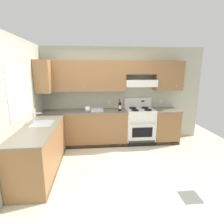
# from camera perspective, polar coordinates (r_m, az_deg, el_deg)

# --- Properties ---
(ground_plane) EXTENTS (7.04, 7.04, 0.00)m
(ground_plane) POSITION_cam_1_polar(r_m,az_deg,el_deg) (3.88, -2.14, -17.06)
(ground_plane) COLOR beige
(floor_accent_tile) EXTENTS (0.30, 0.30, 0.01)m
(floor_accent_tile) POSITION_cam_1_polar(r_m,az_deg,el_deg) (3.36, 23.54, -23.47)
(floor_accent_tile) COLOR slate
(floor_accent_tile) RESTS_ON ground_plane
(wall_back) EXTENTS (4.68, 0.57, 2.55)m
(wall_back) POSITION_cam_1_polar(r_m,az_deg,el_deg) (4.93, 1.31, 7.69)
(wall_back) COLOR #B7BAA3
(wall_back) RESTS_ON ground_plane
(wall_left) EXTENTS (0.47, 4.00, 2.55)m
(wall_left) POSITION_cam_1_polar(r_m,az_deg,el_deg) (3.89, -26.69, 2.76)
(wall_left) COLOR #B7BAA3
(wall_left) RESTS_ON ground_plane
(counter_back_run) EXTENTS (3.60, 0.65, 0.91)m
(counter_back_run) POSITION_cam_1_polar(r_m,az_deg,el_deg) (4.83, -2.40, -4.92)
(counter_back_run) COLOR olive
(counter_back_run) RESTS_ON ground_plane
(counter_left_run) EXTENTS (0.63, 1.91, 1.13)m
(counter_left_run) POSITION_cam_1_polar(r_m,az_deg,el_deg) (3.81, -21.55, -10.84)
(counter_left_run) COLOR olive
(counter_left_run) RESTS_ON ground_plane
(stove) EXTENTS (0.76, 0.62, 1.20)m
(stove) POSITION_cam_1_polar(r_m,az_deg,el_deg) (4.97, 8.75, -4.20)
(stove) COLOR white
(stove) RESTS_ON ground_plane
(wine_bottle) EXTENTS (0.08, 0.08, 0.34)m
(wine_bottle) POSITION_cam_1_polar(r_m,az_deg,el_deg) (4.68, 2.49, 1.98)
(wine_bottle) COLOR black
(wine_bottle) RESTS_ON counter_back_run
(bowl) EXTENTS (0.33, 0.26, 0.06)m
(bowl) POSITION_cam_1_polar(r_m,az_deg,el_deg) (4.69, -4.79, 0.55)
(bowl) COLOR silver
(bowl) RESTS_ON counter_back_run
(paper_towel_roll) EXTENTS (0.11, 0.14, 0.14)m
(paper_towel_roll) POSITION_cam_1_polar(r_m,az_deg,el_deg) (4.62, -7.75, 0.91)
(paper_towel_roll) COLOR white
(paper_towel_roll) RESTS_ON counter_back_run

